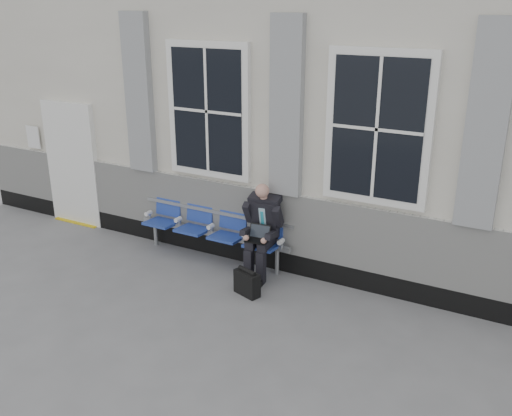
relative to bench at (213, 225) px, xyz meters
The scene contains 5 objects.
ground 2.49m from the bench, 32.95° to the right, with size 70.00×70.00×0.00m, color slate.
station_building 3.39m from the bench, 46.72° to the left, with size 14.40×4.40×4.49m.
bench is the anchor object (origin of this frame).
businessman 0.94m from the bench, ahead, with size 0.56×0.76×1.38m.
briefcase 1.32m from the bench, 36.75° to the right, with size 0.41×0.27×0.39m.
Camera 1 is at (2.37, -5.38, 3.76)m, focal length 40.00 mm.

